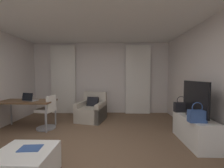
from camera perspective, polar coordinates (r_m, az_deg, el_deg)
The scene contains 15 objects.
ground_plane at distance 3.01m, azimuth -10.65°, elevation -24.59°, with size 12.00×12.00×0.00m, color brown.
wall_window at distance 5.66m, azimuth -4.31°, elevation 2.21°, with size 5.12×0.06×2.60m.
ceiling at distance 2.93m, azimuth -11.26°, elevation 27.99°, with size 5.12×6.12×0.06m, color white.
curtain_left_panel at distance 5.83m, azimuth -18.01°, elevation 1.60°, with size 0.90×0.06×2.50m.
curtain_right_panel at distance 5.56m, azimuth 9.81°, elevation 1.64°, with size 0.90×0.06×2.50m.
armchair at distance 4.82m, azimuth -7.75°, elevation -10.16°, with size 0.94×1.00×0.85m.
desk at distance 4.55m, azimuth -29.64°, elevation -6.29°, with size 1.37×0.67×0.74m.
desk_chair at distance 4.35m, azimuth -23.45°, elevation -10.43°, with size 0.48×0.48×0.88m.
laptop at distance 4.46m, azimuth -28.80°, elevation -5.09°, with size 0.37×0.32×0.22m.
coffee_table at distance 2.53m, azimuth -30.19°, elevation -25.32°, with size 0.72×0.67×0.41m.
magazine_open at distance 2.47m, azimuth -28.59°, elevation -20.64°, with size 0.30×0.22×0.01m.
tv_console at distance 3.66m, azimuth 28.72°, elevation -15.05°, with size 0.44×1.13×0.55m.
tv_flatscreen at distance 3.51m, azimuth 29.03°, elevation -5.42°, with size 0.20×0.95×0.73m.
handbag_primary at distance 3.88m, azimuth 24.74°, elevation -7.87°, with size 0.30×0.14×0.37m.
handbag_secondary at distance 3.17m, azimuth 29.62°, elevation -10.44°, with size 0.30×0.14×0.37m.
Camera 1 is at (0.57, -2.60, 1.40)m, focal length 24.03 mm.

